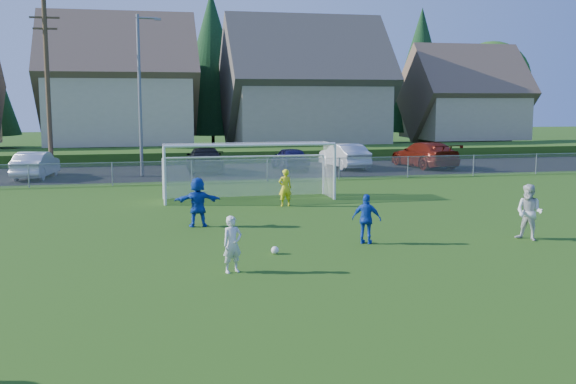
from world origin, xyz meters
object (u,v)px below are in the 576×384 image
at_px(player_blue_a, 367,219).
at_px(goalkeeper, 285,188).
at_px(player_blue_b, 198,202).
at_px(car_g, 425,155).
at_px(car_d, 205,160).
at_px(car_b, 36,165).
at_px(car_f, 344,156).
at_px(car_e, 290,159).
at_px(soccer_goal, 248,162).
at_px(player_white_b, 529,212).
at_px(player_white_a, 232,244).
at_px(soccer_ball, 275,250).

xyz_separation_m(player_blue_a, goalkeeper, (-0.88, 7.57, 0.00)).
height_order(player_blue_b, car_g, player_blue_b).
distance_m(goalkeeper, car_d, 13.75).
xyz_separation_m(car_b, car_f, (18.26, 1.29, 0.05)).
relative_size(player_blue_b, goalkeeper, 1.12).
xyz_separation_m(player_blue_a, car_e, (2.40, 21.04, -0.05)).
relative_size(car_b, soccer_goal, 0.60).
bearing_deg(car_e, player_white_b, 95.40).
relative_size(player_white_a, player_blue_a, 0.96).
xyz_separation_m(player_blue_b, goalkeeper, (3.89, 3.65, -0.09)).
bearing_deg(player_blue_b, player_white_a, 93.53).
bearing_deg(player_blue_a, car_b, -27.96).
xyz_separation_m(player_white_b, player_blue_a, (-5.12, 0.61, -0.12)).
bearing_deg(car_b, soccer_ball, 121.71).
bearing_deg(player_white_b, soccer_goal, 178.88).
bearing_deg(goalkeeper, car_g, -136.56).
bearing_deg(soccer_ball, player_white_a, -129.77).
distance_m(goalkeeper, car_g, 17.94).
distance_m(goalkeeper, car_e, 13.87).
bearing_deg(player_blue_b, soccer_ball, 111.58).
distance_m(player_white_a, soccer_goal, 12.68).
xyz_separation_m(player_blue_b, soccer_goal, (2.73, 6.01, 0.77)).
distance_m(car_d, soccer_goal, 11.32).
bearing_deg(car_e, player_white_a, 71.98).
distance_m(player_blue_b, soccer_goal, 6.65).
relative_size(soccer_ball, soccer_goal, 0.03).
bearing_deg(soccer_goal, car_e, 68.28).
xyz_separation_m(player_white_b, car_e, (-2.73, 21.65, -0.17)).
xyz_separation_m(goalkeeper, car_e, (3.28, 13.48, -0.05)).
bearing_deg(car_b, goalkeeper, 139.96).
xyz_separation_m(car_b, soccer_goal, (10.24, -10.21, 0.89)).
relative_size(player_white_b, car_g, 0.31).
height_order(player_white_b, car_f, player_white_b).
bearing_deg(car_e, car_g, 177.01).
distance_m(player_white_a, player_blue_b, 6.41).
bearing_deg(car_f, soccer_ball, 61.92).
height_order(goalkeeper, car_b, goalkeeper).
xyz_separation_m(car_f, car_g, (5.19, -0.56, 0.04)).
bearing_deg(player_white_b, car_g, 128.93).
bearing_deg(player_white_a, car_b, 87.37).
distance_m(car_e, car_g, 8.78).
height_order(player_white_a, player_blue_b, player_blue_b).
height_order(player_blue_a, goalkeeper, goalkeeper).
bearing_deg(car_g, car_e, -7.99).
bearing_deg(player_white_b, player_blue_a, -132.09).
height_order(car_d, car_e, car_d).
xyz_separation_m(goalkeeper, car_g, (12.05, 13.29, 0.06)).
relative_size(player_blue_a, car_d, 0.30).
bearing_deg(car_e, player_blue_b, 65.52).
height_order(player_blue_a, car_g, car_g).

